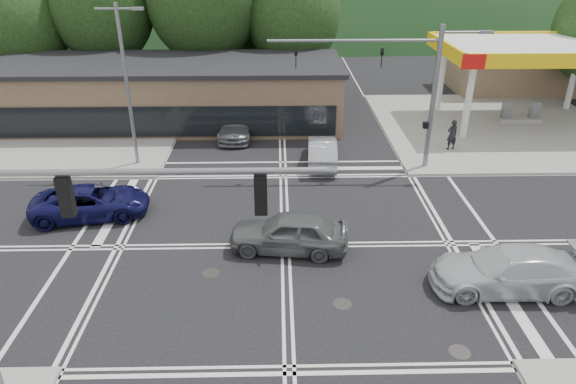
{
  "coord_description": "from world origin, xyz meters",
  "views": [
    {
      "loc": [
        -0.3,
        -18.86,
        11.95
      ],
      "look_at": [
        0.16,
        2.39,
        1.4
      ],
      "focal_mm": 32.0,
      "sensor_mm": 36.0,
      "label": 1
    }
  ],
  "objects_px": {
    "car_grey_center": "(289,232)",
    "car_silver_east": "(508,270)",
    "car_queue_a": "(322,151)",
    "car_northbound": "(236,125)",
    "car_queue_b": "(323,99)",
    "pedestrian": "(452,135)",
    "car_blue_west": "(91,202)"
  },
  "relations": [
    {
      "from": "car_silver_east",
      "to": "car_queue_b",
      "type": "bearing_deg",
      "value": -166.05
    },
    {
      "from": "car_silver_east",
      "to": "car_queue_a",
      "type": "distance_m",
      "value": 13.57
    },
    {
      "from": "car_grey_center",
      "to": "car_queue_b",
      "type": "height_order",
      "value": "car_grey_center"
    },
    {
      "from": "car_silver_east",
      "to": "car_queue_b",
      "type": "xyz_separation_m",
      "value": [
        -5.03,
        23.0,
        -0.1
      ]
    },
    {
      "from": "car_grey_center",
      "to": "car_queue_b",
      "type": "bearing_deg",
      "value": 178.48
    },
    {
      "from": "car_silver_east",
      "to": "car_blue_west",
      "type": "bearing_deg",
      "value": -107.46
    },
    {
      "from": "car_grey_center",
      "to": "car_silver_east",
      "type": "bearing_deg",
      "value": 77.7
    },
    {
      "from": "car_silver_east",
      "to": "car_queue_a",
      "type": "bearing_deg",
      "value": -152.32
    },
    {
      "from": "pedestrian",
      "to": "car_silver_east",
      "type": "bearing_deg",
      "value": 64.91
    },
    {
      "from": "car_silver_east",
      "to": "pedestrian",
      "type": "bearing_deg",
      "value": 172.74
    },
    {
      "from": "car_silver_east",
      "to": "car_northbound",
      "type": "bearing_deg",
      "value": -144.62
    },
    {
      "from": "pedestrian",
      "to": "car_northbound",
      "type": "bearing_deg",
      "value": -28.92
    },
    {
      "from": "car_grey_center",
      "to": "car_silver_east",
      "type": "xyz_separation_m",
      "value": [
        8.13,
        -2.89,
        -0.02
      ]
    },
    {
      "from": "car_blue_west",
      "to": "car_queue_b",
      "type": "distance_m",
      "value": 21.02
    },
    {
      "from": "car_blue_west",
      "to": "pedestrian",
      "type": "xyz_separation_m",
      "value": [
        19.6,
        7.86,
        0.36
      ]
    },
    {
      "from": "car_blue_west",
      "to": "pedestrian",
      "type": "bearing_deg",
      "value": -77.6
    },
    {
      "from": "car_silver_east",
      "to": "pedestrian",
      "type": "height_order",
      "value": "pedestrian"
    },
    {
      "from": "car_blue_west",
      "to": "car_queue_a",
      "type": "height_order",
      "value": "car_queue_a"
    },
    {
      "from": "car_grey_center",
      "to": "car_queue_a",
      "type": "relative_size",
      "value": 1.07
    },
    {
      "from": "car_silver_east",
      "to": "car_queue_a",
      "type": "xyz_separation_m",
      "value": [
        -5.96,
        12.19,
        -0.06
      ]
    },
    {
      "from": "car_blue_west",
      "to": "car_queue_b",
      "type": "xyz_separation_m",
      "value": [
        12.4,
        16.97,
        -0.01
      ]
    },
    {
      "from": "car_blue_west",
      "to": "car_queue_a",
      "type": "relative_size",
      "value": 1.15
    },
    {
      "from": "car_northbound",
      "to": "car_silver_east",
      "type": "bearing_deg",
      "value": -54.72
    },
    {
      "from": "car_queue_a",
      "to": "car_queue_b",
      "type": "relative_size",
      "value": 1.09
    },
    {
      "from": "car_grey_center",
      "to": "pedestrian",
      "type": "height_order",
      "value": "pedestrian"
    },
    {
      "from": "car_queue_a",
      "to": "car_northbound",
      "type": "xyz_separation_m",
      "value": [
        -5.36,
        4.75,
        -0.02
      ]
    },
    {
      "from": "car_queue_a",
      "to": "car_queue_b",
      "type": "xyz_separation_m",
      "value": [
        0.93,
        10.81,
        -0.04
      ]
    },
    {
      "from": "car_queue_a",
      "to": "car_queue_b",
      "type": "bearing_deg",
      "value": -91.41
    },
    {
      "from": "car_blue_west",
      "to": "car_grey_center",
      "type": "height_order",
      "value": "car_grey_center"
    },
    {
      "from": "car_blue_west",
      "to": "pedestrian",
      "type": "relative_size",
      "value": 2.82
    },
    {
      "from": "car_queue_b",
      "to": "car_northbound",
      "type": "distance_m",
      "value": 8.74
    },
    {
      "from": "car_queue_b",
      "to": "car_northbound",
      "type": "height_order",
      "value": "car_northbound"
    }
  ]
}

